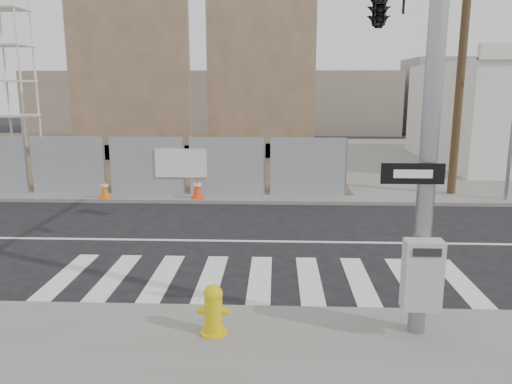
{
  "coord_description": "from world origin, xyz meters",
  "views": [
    {
      "loc": [
        0.31,
        -12.02,
        3.84
      ],
      "look_at": [
        -0.16,
        -0.58,
        1.4
      ],
      "focal_mm": 35.0,
      "sensor_mm": 36.0,
      "label": 1
    }
  ],
  "objects_px": {
    "traffic_cone_c": "(105,189)",
    "traffic_cone_d": "(197,188)",
    "signal_pole": "(392,35)",
    "fire_hydrant": "(213,310)"
  },
  "relations": [
    {
      "from": "traffic_cone_c",
      "to": "traffic_cone_d",
      "type": "height_order",
      "value": "traffic_cone_d"
    },
    {
      "from": "traffic_cone_c",
      "to": "traffic_cone_d",
      "type": "relative_size",
      "value": 0.92
    },
    {
      "from": "signal_pole",
      "to": "fire_hydrant",
      "type": "distance_m",
      "value": 6.07
    },
    {
      "from": "signal_pole",
      "to": "traffic_cone_c",
      "type": "distance_m",
      "value": 11.03
    },
    {
      "from": "fire_hydrant",
      "to": "traffic_cone_c",
      "type": "relative_size",
      "value": 1.18
    },
    {
      "from": "fire_hydrant",
      "to": "traffic_cone_d",
      "type": "distance_m",
      "value": 9.5
    },
    {
      "from": "signal_pole",
      "to": "fire_hydrant",
      "type": "height_order",
      "value": "signal_pole"
    },
    {
      "from": "traffic_cone_d",
      "to": "traffic_cone_c",
      "type": "bearing_deg",
      "value": -178.21
    },
    {
      "from": "fire_hydrant",
      "to": "traffic_cone_d",
      "type": "relative_size",
      "value": 1.08
    },
    {
      "from": "traffic_cone_d",
      "to": "fire_hydrant",
      "type": "bearing_deg",
      "value": -79.56
    }
  ]
}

